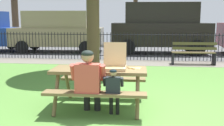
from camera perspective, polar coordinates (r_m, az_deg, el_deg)
name	(u,v)px	position (r m, az deg, el deg)	size (l,w,h in m)	color
ground	(153,96)	(6.33, 8.54, -6.71)	(28.00, 10.54, 0.02)	#548539
cobblestone_walkway	(149,63)	(10.80, 7.76, -0.02)	(28.00, 1.40, 0.01)	slate
street_asphalt	(148,51)	(14.78, 7.47, 2.47)	(28.00, 6.65, 0.01)	#515154
picnic_table_foreground	(99,77)	(5.30, -2.64, -3.00)	(1.83, 1.51, 0.79)	brown
pizza_box_open	(114,64)	(5.20, 0.49, -0.23)	(0.46, 0.49, 0.49)	tan
pizza_slice_on_table	(135,68)	(5.32, 4.75, -1.01)	(0.30, 0.30, 0.02)	#F9E068
adult_at_table	(89,80)	(4.82, -4.85, -3.53)	(0.61, 0.60, 1.19)	black
child_at_table	(113,88)	(4.77, 0.31, -5.27)	(0.36, 0.35, 0.87)	black
iron_fence_streetside	(149,46)	(11.42, 7.76, 3.45)	(21.07, 0.03, 1.15)	black
park_bench_center	(194,53)	(10.76, 16.54, 1.91)	(1.61, 0.49, 0.85)	brown
parked_car_left	(58,31)	(14.48, -11.16, 6.61)	(4.70, 2.16, 2.08)	#98875F
parked_car_center	(160,27)	(13.81, 10.01, 7.39)	(4.78, 2.23, 2.46)	black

